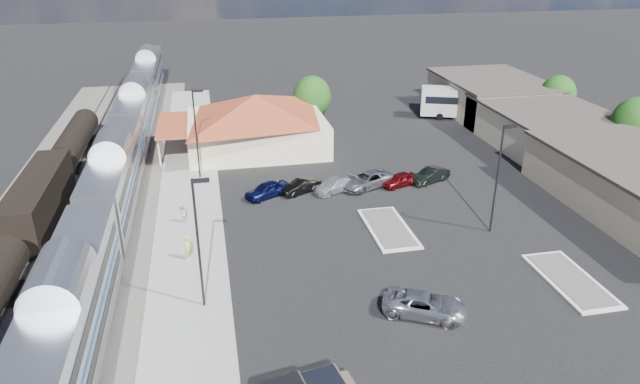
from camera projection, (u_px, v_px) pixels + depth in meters
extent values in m
plane|color=black|center=(347.00, 246.00, 44.21)|extent=(280.00, 280.00, 0.00)
cube|color=#4C4944|center=(79.00, 224.00, 47.50)|extent=(16.00, 100.00, 0.12)
cube|color=gray|center=(189.00, 224.00, 47.34)|extent=(5.50, 92.00, 0.18)
cube|color=silver|center=(68.00, 323.00, 30.33)|extent=(3.00, 20.00, 5.00)
cube|color=black|center=(77.00, 364.00, 31.45)|extent=(2.20, 16.00, 0.60)
cube|color=silver|center=(116.00, 176.00, 49.13)|extent=(3.00, 20.00, 5.00)
cube|color=black|center=(120.00, 205.00, 50.25)|extent=(2.20, 16.00, 0.60)
cube|color=silver|center=(137.00, 111.00, 67.93)|extent=(3.00, 20.00, 5.00)
cube|color=black|center=(140.00, 133.00, 69.05)|extent=(2.20, 16.00, 0.60)
cube|color=silver|center=(149.00, 73.00, 86.72)|extent=(3.00, 20.00, 5.00)
cube|color=black|center=(151.00, 91.00, 87.84)|extent=(2.20, 16.00, 0.60)
cube|color=black|center=(39.00, 198.00, 47.03)|extent=(2.80, 14.00, 3.60)
cube|color=black|center=(44.00, 219.00, 47.81)|extent=(2.20, 12.00, 0.60)
cylinder|color=black|center=(75.00, 139.00, 61.40)|extent=(2.80, 14.00, 2.80)
cube|color=black|center=(78.00, 154.00, 62.13)|extent=(2.20, 12.00, 0.60)
cube|color=beige|center=(257.00, 133.00, 64.14)|extent=(15.00, 12.00, 3.60)
pyramid|color=maroon|center=(256.00, 106.00, 62.88)|extent=(15.30, 12.24, 2.60)
cube|color=maroon|center=(172.00, 125.00, 61.86)|extent=(3.20, 9.60, 0.25)
cube|color=#C6B28C|center=(548.00, 129.00, 64.64)|extent=(12.00, 18.00, 4.00)
cube|color=#3F3833|center=(551.00, 111.00, 63.77)|extent=(12.40, 18.40, 0.30)
cube|color=#C6B28C|center=(491.00, 97.00, 77.07)|extent=(12.00, 16.00, 4.50)
cube|color=#3F3833|center=(493.00, 79.00, 76.10)|extent=(12.40, 16.40, 0.30)
cube|color=silver|center=(388.00, 228.00, 46.70)|extent=(3.30, 7.50, 0.15)
cube|color=#4C4944|center=(388.00, 227.00, 46.67)|extent=(2.70, 6.90, 0.10)
cube|color=silver|center=(570.00, 280.00, 39.59)|extent=(3.30, 7.50, 0.15)
cube|color=#4C4944|center=(571.00, 279.00, 39.55)|extent=(2.70, 6.90, 0.10)
cylinder|color=black|center=(198.00, 246.00, 34.99)|extent=(0.16, 0.16, 9.00)
cube|color=black|center=(201.00, 181.00, 33.32)|extent=(1.00, 0.25, 0.22)
cylinder|color=black|center=(196.00, 136.00, 54.69)|extent=(0.16, 0.16, 9.00)
cube|color=black|center=(198.00, 91.00, 53.01)|extent=(1.00, 0.25, 0.22)
cylinder|color=black|center=(497.00, 180.00, 44.58)|extent=(0.16, 0.16, 9.00)
cube|color=black|center=(510.00, 127.00, 42.90)|extent=(1.00, 0.25, 0.22)
cylinder|color=#382314|center=(630.00, 148.00, 60.60)|extent=(0.30, 0.30, 2.86)
ellipsoid|color=#183F12|center=(636.00, 123.00, 59.47)|extent=(4.94, 4.94, 5.46)
cylinder|color=#382314|center=(555.00, 113.00, 73.20)|extent=(0.30, 0.30, 2.55)
ellipsoid|color=#183F12|center=(558.00, 94.00, 72.18)|extent=(4.41, 4.41, 4.87)
cylinder|color=#382314|center=(312.00, 118.00, 71.06)|extent=(0.30, 0.30, 2.73)
ellipsoid|color=#183F12|center=(312.00, 97.00, 69.97)|extent=(4.71, 4.71, 5.21)
imported|color=#A1A3A9|center=(425.00, 305.00, 35.79)|extent=(5.88, 4.64, 1.49)
cube|color=white|center=(469.00, 102.00, 74.55)|extent=(12.70, 6.80, 3.55)
cube|color=black|center=(470.00, 99.00, 74.38)|extent=(11.77, 6.49, 0.94)
cylinder|color=black|center=(504.00, 119.00, 73.60)|extent=(0.99, 0.61, 0.94)
cylinder|color=black|center=(501.00, 114.00, 75.80)|extent=(0.99, 0.61, 0.94)
cylinder|color=black|center=(440.00, 117.00, 74.66)|extent=(0.99, 0.61, 0.94)
cylinder|color=black|center=(439.00, 112.00, 76.87)|extent=(0.99, 0.61, 0.94)
imported|color=#BCC83E|center=(188.00, 248.00, 41.62)|extent=(0.70, 0.83, 1.93)
imported|color=silver|center=(181.00, 214.00, 47.02)|extent=(0.69, 0.86, 1.69)
imported|color=#0C0F3C|center=(267.00, 190.00, 52.30)|extent=(4.57, 3.52, 1.45)
imported|color=black|center=(301.00, 186.00, 53.18)|extent=(4.17, 2.99, 1.31)
imported|color=silver|center=(335.00, 185.00, 53.50)|extent=(4.79, 3.64, 1.29)
imported|color=gray|center=(367.00, 180.00, 54.31)|extent=(6.01, 4.51, 1.52)
imported|color=maroon|center=(400.00, 180.00, 54.68)|extent=(4.09, 2.75, 1.29)
imported|color=black|center=(430.00, 175.00, 55.51)|extent=(4.42, 3.07, 1.38)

